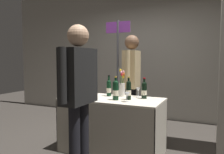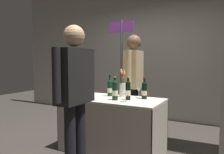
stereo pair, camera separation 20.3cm
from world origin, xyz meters
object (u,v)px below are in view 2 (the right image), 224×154
object	(u,v)px
flower_vase	(123,87)
booth_signpost	(121,62)
taster_foreground_right	(75,87)
display_bottle_0	(115,90)
vendor_presenter	(134,77)
featured_wine_bottle	(110,88)
wine_glass_near_vendor	(126,95)
wine_glass_mid	(139,91)
tasting_table	(112,115)

from	to	relation	value
flower_vase	booth_signpost	size ratio (longest dim) A/B	0.20
taster_foreground_right	booth_signpost	size ratio (longest dim) A/B	0.83
display_bottle_0	taster_foreground_right	xyz separation A→B (m)	(-0.12, -0.72, 0.11)
vendor_presenter	flower_vase	bearing A→B (deg)	-5.33
featured_wine_bottle	wine_glass_near_vendor	bearing A→B (deg)	-37.94
vendor_presenter	wine_glass_near_vendor	bearing A→B (deg)	9.95
featured_wine_bottle	taster_foreground_right	world-z (taller)	taster_foreground_right
display_bottle_0	wine_glass_near_vendor	distance (m)	0.21
featured_wine_bottle	wine_glass_mid	world-z (taller)	featured_wine_bottle
tasting_table	vendor_presenter	world-z (taller)	vendor_presenter
wine_glass_mid	booth_signpost	bearing A→B (deg)	131.23
featured_wine_bottle	wine_glass_mid	distance (m)	0.44
tasting_table	flower_vase	size ratio (longest dim) A/B	3.45
tasting_table	featured_wine_bottle	world-z (taller)	featured_wine_bottle
wine_glass_near_vendor	wine_glass_mid	distance (m)	0.40
flower_vase	vendor_presenter	distance (m)	0.44
wine_glass_near_vendor	wine_glass_mid	world-z (taller)	wine_glass_mid
tasting_table	featured_wine_bottle	xyz separation A→B (m)	(-0.12, 0.15, 0.37)
booth_signpost	wine_glass_mid	bearing A→B (deg)	-48.77
featured_wine_bottle	flower_vase	xyz separation A→B (m)	(0.19, 0.05, 0.02)
flower_vase	wine_glass_mid	bearing A→B (deg)	9.00
wine_glass_near_vendor	taster_foreground_right	xyz separation A→B (m)	(-0.31, -0.65, 0.16)
flower_vase	tasting_table	bearing A→B (deg)	-109.64
booth_signpost	flower_vase	bearing A→B (deg)	-62.66
wine_glass_near_vendor	vendor_presenter	bearing A→B (deg)	105.70
wine_glass_near_vendor	flower_vase	distance (m)	0.43
vendor_presenter	taster_foreground_right	xyz separation A→B (m)	(-0.09, -1.44, -0.01)
vendor_presenter	booth_signpost	world-z (taller)	booth_signpost
flower_vase	taster_foreground_right	bearing A→B (deg)	-94.99
featured_wine_bottle	vendor_presenter	size ratio (longest dim) A/B	0.18
wine_glass_mid	booth_signpost	xyz separation A→B (m)	(-0.63, 0.72, 0.39)
taster_foreground_right	tasting_table	bearing A→B (deg)	-1.55
wine_glass_near_vendor	booth_signpost	world-z (taller)	booth_signpost
tasting_table	booth_signpost	size ratio (longest dim) A/B	0.70
wine_glass_mid	vendor_presenter	bearing A→B (deg)	122.15
booth_signpost	vendor_presenter	bearing A→B (deg)	-40.72
featured_wine_bottle	flower_vase	distance (m)	0.20
wine_glass_near_vendor	wine_glass_mid	size ratio (longest dim) A/B	0.90
tasting_table	flower_vase	distance (m)	0.44
featured_wine_bottle	display_bottle_0	bearing A→B (deg)	-48.93
featured_wine_bottle	display_bottle_0	world-z (taller)	display_bottle_0
wine_glass_mid	flower_vase	size ratio (longest dim) A/B	0.34
featured_wine_bottle	booth_signpost	size ratio (longest dim) A/B	0.16
vendor_presenter	booth_signpost	xyz separation A→B (m)	(-0.39, 0.33, 0.23)
wine_glass_near_vendor	display_bottle_0	bearing A→B (deg)	160.73
wine_glass_near_vendor	vendor_presenter	size ratio (longest dim) A/B	0.07
wine_glass_mid	display_bottle_0	bearing A→B (deg)	-121.82
tasting_table	booth_signpost	distance (m)	1.25
wine_glass_near_vendor	booth_signpost	size ratio (longest dim) A/B	0.06
featured_wine_bottle	wine_glass_mid	bearing A→B (deg)	11.09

